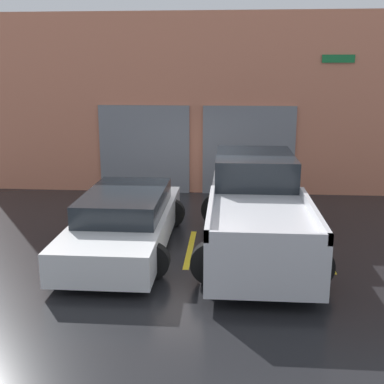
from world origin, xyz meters
name	(u,v)px	position (x,y,z in m)	size (l,w,h in m)	color
ground_plane	(196,223)	(0.00, 0.00, 0.00)	(28.00, 28.00, 0.00)	black
shophouse_building	(203,106)	(0.00, 3.29, 2.59)	(13.73, 0.68, 5.25)	#D17A5B
pickup_truck	(256,208)	(1.36, -1.47, 0.83)	(2.46, 5.35, 1.78)	silver
sedan_white	(125,221)	(-1.36, -1.75, 0.57)	(2.23, 4.79, 1.19)	white
parking_stripe_far_left	(63,245)	(-2.73, -1.78, 0.00)	(0.12, 2.20, 0.01)	gold
parking_stripe_left	(190,249)	(0.00, -1.78, 0.00)	(0.12, 2.20, 0.01)	gold
parking_stripe_centre	(323,252)	(2.73, -1.78, 0.00)	(0.12, 2.20, 0.01)	gold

